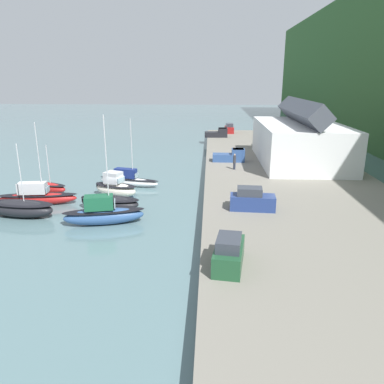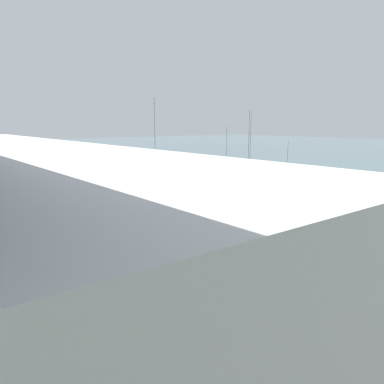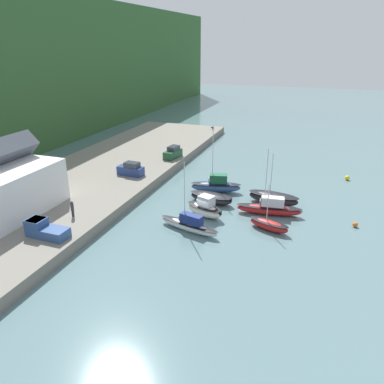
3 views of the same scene
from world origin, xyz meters
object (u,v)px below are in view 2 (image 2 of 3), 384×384
Objects in this scene: moored_boat_4 at (289,191)px; pickup_truck_0 at (190,260)px; person_on_quay at (124,226)px; mooring_buoy_0 at (309,181)px; moored_boat_2 at (187,193)px; moored_boat_3 at (160,185)px; moored_boat_1 at (221,196)px; moored_boat_0 at (254,208)px; moored_boat_5 at (253,184)px; parked_car_1 at (24,188)px; parked_car_2 at (22,172)px; moored_boat_6 at (229,181)px; mooring_buoy_1 at (215,168)px.

moored_boat_4 is 26.03m from pickup_truck_0.
mooring_buoy_0 is at bearing -70.51° from person_on_quay.
moored_boat_2 is 4.23m from moored_boat_3.
mooring_buoy_0 is at bearing -59.93° from moored_boat_1.
moored_boat_0 is at bearing -166.73° from moored_boat_1.
moored_boat_3 reaches higher than moored_boat_5.
moored_boat_0 is 1.99× the size of parked_car_1.
moored_boat_1 is 0.85× the size of moored_boat_2.
parked_car_2 is (10.37, 11.35, 1.27)m from moored_boat_3.
person_on_quay is (-11.72, 22.27, 1.59)m from moored_boat_5.
moored_boat_0 reaches higher than moored_boat_4.
moored_boat_6 is at bearing -6.90° from moored_boat_5.
moored_boat_5 reaches higher than moored_boat_1.
mooring_buoy_0 is (-0.06, -10.65, -0.61)m from moored_boat_5.
moored_boat_3 is at bearing 16.64° from moored_boat_0.
moored_boat_3 is 13.32× the size of mooring_buoy_1.
mooring_buoy_1 is at bearing -3.69° from moored_boat_4.
moored_boat_3 is (13.30, 0.45, 0.25)m from moored_boat_0.
parked_car_1 is (3.29, 14.51, 1.60)m from moored_boat_2.
person_on_quay reaches higher than moored_boat_2.
moored_boat_6 is (-1.64, -8.88, -0.19)m from moored_boat_3.
person_on_quay is (-27.48, 2.02, 0.18)m from parked_car_2.
moored_boat_5 reaches higher than person_on_quay.
moored_boat_4 is at bearing -113.26° from moored_boat_2.
moored_boat_3 is at bearing 51.61° from moored_boat_5.
moored_boat_5 is 20.57m from mooring_buoy_1.
parked_car_2 is (19.12, 12.34, 1.24)m from moored_boat_1.
mooring_buoy_0 is at bearing -93.62° from parked_car_1.
moored_boat_1 is at bearing 139.51° from mooring_buoy_1.
parked_car_2 is at bearing 34.44° from moored_boat_3.
parked_car_1 is 0.91× the size of pickup_truck_0.
moored_boat_0 is 9.72m from moored_boat_4.
moored_boat_5 is 27.92m from pickup_truck_0.
person_on_quay is at bearing 2.26° from pickup_truck_0.
moored_boat_4 is 1.33× the size of parked_car_2.
pickup_truck_0 is 47.55m from mooring_buoy_1.
pickup_truck_0 is (-22.34, 13.25, 1.17)m from moored_boat_3.
parked_car_1 is 11.58m from parked_car_2.
pickup_truck_0 is at bearing 117.25° from mooring_buoy_0.
moored_boat_2 is (9.11, -0.02, -0.08)m from moored_boat_0.
moored_boat_5 is (-5.39, -8.90, -0.14)m from moored_boat_3.
moored_boat_6 is at bearing 70.33° from mooring_buoy_0.
mooring_buoy_1 reaches higher than mooring_buoy_0.
moored_boat_1 is 8.60m from moored_boat_5.
moored_boat_6 reaches higher than moored_boat_1.
mooring_buoy_0 is (-3.82, -10.67, -0.56)m from moored_boat_6.
mooring_buoy_0 is at bearing -85.06° from moored_boat_2.
moored_boat_0 is 4.59m from moored_boat_1.
moored_boat_2 is 8.73× the size of mooring_buoy_1.
mooring_buoy_0 is (3.30, -18.57, -0.77)m from moored_boat_1.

